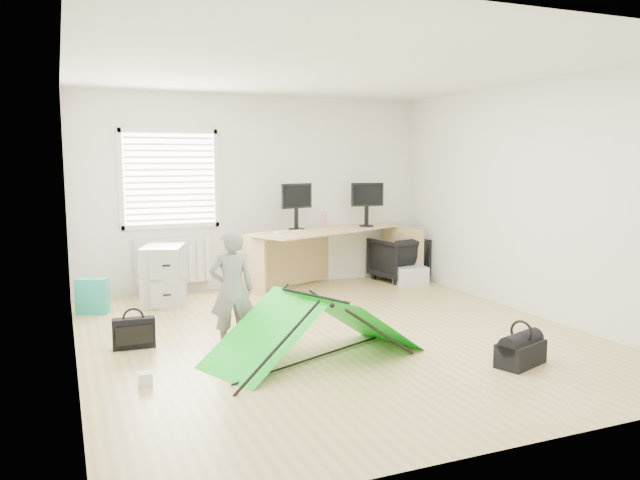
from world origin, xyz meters
name	(u,v)px	position (x,y,z in m)	size (l,w,h in m)	color
ground	(335,335)	(0.00, 0.00, 0.00)	(5.50, 5.50, 0.00)	tan
back_wall	(256,192)	(0.00, 2.75, 1.35)	(5.00, 0.02, 2.70)	silver
window	(170,179)	(-1.20, 2.71, 1.55)	(1.20, 0.06, 1.20)	silver
radiator	(173,261)	(-1.20, 2.67, 0.45)	(1.00, 0.12, 0.60)	silver
desk	(329,258)	(0.93, 2.31, 0.42)	(2.44, 0.78, 0.83)	tan
filing_cabinet	(163,275)	(-1.42, 2.10, 0.37)	(0.48, 0.63, 0.74)	#AEB0B4
monitor_left	(296,213)	(0.46, 2.35, 1.07)	(0.49, 0.11, 0.47)	black
monitor_right	(367,210)	(1.55, 2.36, 1.07)	(0.49, 0.11, 0.47)	black
keyboard	(290,232)	(0.28, 2.10, 0.84)	(0.42, 0.14, 0.02)	beige
thermos	(324,219)	(0.96, 2.55, 0.95)	(0.06, 0.06, 0.22)	pink
office_chair	(398,259)	(2.09, 2.34, 0.32)	(0.69, 0.71, 0.65)	black
person	(232,290)	(-1.10, -0.06, 0.58)	(0.43, 0.28, 1.17)	gray
kite	(314,328)	(-0.49, -0.64, 0.30)	(1.91, 0.84, 0.59)	#15DD25
storage_crate	(410,275)	(2.10, 2.00, 0.13)	(0.46, 0.32, 0.26)	#B6BBBF
tote_bag	(92,296)	(-2.27, 1.92, 0.21)	(0.36, 0.16, 0.42)	teal
laptop_bag	(134,333)	(-1.97, 0.34, 0.15)	(0.40, 0.12, 0.30)	black
white_box	(146,379)	(-2.00, -0.72, 0.05)	(0.11, 0.11, 0.11)	silver
duffel_bag	(521,354)	(1.14, -1.49, 0.11)	(0.49, 0.25, 0.21)	black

